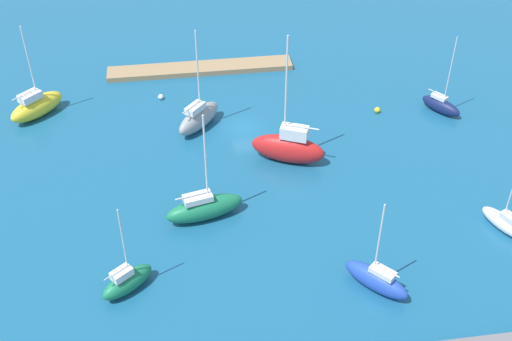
% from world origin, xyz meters
% --- Properties ---
extents(water, '(160.00, 160.00, 0.00)m').
position_xyz_m(water, '(0.00, 0.00, 0.00)').
color(water, '#19567F').
rests_on(water, ground).
extents(pier_dock, '(23.96, 3.14, 0.67)m').
position_xyz_m(pier_dock, '(3.96, -14.01, 0.33)').
color(pier_dock, '#997A56').
rests_on(pier_dock, ground).
extents(sailboat_green_mid_basin, '(7.86, 3.91, 11.61)m').
position_xyz_m(sailboat_green_mid_basin, '(5.62, 14.55, 1.27)').
color(sailboat_green_mid_basin, '#19724C').
rests_on(sailboat_green_mid_basin, water).
extents(sailboat_red_east_end, '(8.15, 5.35, 14.59)m').
position_xyz_m(sailboat_red_east_end, '(-3.88, 6.78, 1.79)').
color(sailboat_red_east_end, red).
rests_on(sailboat_red_east_end, water).
extents(sailboat_navy_lone_north, '(4.18, 5.08, 9.84)m').
position_xyz_m(sailboat_navy_lone_north, '(-23.46, -0.16, 0.94)').
color(sailboat_navy_lone_north, '#141E4C').
rests_on(sailboat_navy_lone_north, water).
extents(sailboat_white_along_channel, '(3.55, 5.33, 7.22)m').
position_xyz_m(sailboat_white_along_channel, '(-22.02, 20.13, 0.84)').
color(sailboat_white_along_channel, white).
rests_on(sailboat_white_along_channel, water).
extents(sailboat_gray_near_pier, '(5.99, 6.52, 11.95)m').
position_xyz_m(sailboat_gray_near_pier, '(5.06, -0.84, 1.40)').
color(sailboat_gray_near_pier, gray).
rests_on(sailboat_gray_near_pier, water).
extents(sailboat_blue_outer_mooring, '(5.33, 5.63, 9.22)m').
position_xyz_m(sailboat_blue_outer_mooring, '(-8.03, 25.51, 1.10)').
color(sailboat_blue_outer_mooring, '#2347B2').
rests_on(sailboat_blue_outer_mooring, water).
extents(sailboat_yellow_far_south, '(6.74, 6.64, 11.25)m').
position_xyz_m(sailboat_yellow_far_south, '(23.60, -5.96, 1.38)').
color(sailboat_yellow_far_south, yellow).
rests_on(sailboat_yellow_far_south, water).
extents(sailboat_green_center_basin, '(4.98, 4.41, 8.87)m').
position_xyz_m(sailboat_green_center_basin, '(12.77, 22.75, 1.06)').
color(sailboat_green_center_basin, '#19724C').
rests_on(sailboat_green_center_basin, water).
extents(mooring_buoy_yellow, '(0.70, 0.70, 0.70)m').
position_xyz_m(mooring_buoy_yellow, '(-16.06, -1.06, 0.35)').
color(mooring_buoy_yellow, yellow).
rests_on(mooring_buoy_yellow, water).
extents(mooring_buoy_white, '(0.67, 0.67, 0.67)m').
position_xyz_m(mooring_buoy_white, '(9.26, -7.64, 0.33)').
color(mooring_buoy_white, white).
rests_on(mooring_buoy_white, water).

